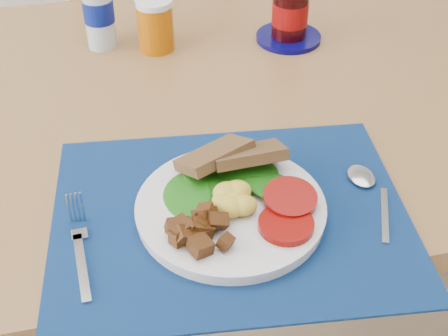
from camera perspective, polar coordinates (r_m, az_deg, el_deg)
The scene contains 9 objects.
table at distance 1.17m, azimuth 0.60°, elevation 3.72°, with size 1.40×0.90×0.75m.
chair_far at distance 1.76m, azimuth -6.56°, elevation 13.02°, with size 0.44×0.42×1.14m.
placemat at distance 0.86m, azimuth 0.60°, elevation -4.31°, with size 0.49×0.38×0.00m, color #041033.
breakfast_plate at distance 0.85m, azimuth 0.33°, elevation -3.56°, with size 0.26×0.26×0.06m.
fork at distance 0.84m, azimuth -13.00°, elevation -6.96°, with size 0.02×0.17×0.00m.
spoon at distance 0.92m, azimuth 13.07°, elevation -1.90°, with size 0.05×0.16×0.00m.
water_bottle at distance 1.25m, azimuth -11.49°, elevation 14.50°, with size 0.06×0.06×0.20m.
juice_glass at distance 1.24m, azimuth -6.29°, elevation 12.78°, with size 0.07×0.07×0.10m, color #AA5304.
jam_on_saucer at distance 1.27m, azimuth 6.05°, elevation 13.68°, with size 0.13×0.13×0.12m.
Camera 1 is at (-0.23, -0.73, 1.35)m, focal length 50.00 mm.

